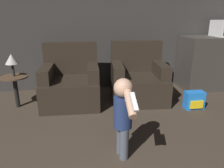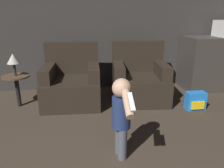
# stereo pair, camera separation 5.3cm
# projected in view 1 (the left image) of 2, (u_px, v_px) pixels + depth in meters

# --- Properties ---
(wall_back) EXTENTS (8.40, 0.05, 2.60)m
(wall_back) POSITION_uv_depth(u_px,v_px,m) (75.00, 15.00, 3.69)
(wall_back) COLOR #33302D
(wall_back) RESTS_ON ground_plane
(armchair_left) EXTENTS (0.87, 0.85, 0.90)m
(armchair_left) POSITION_uv_depth(u_px,v_px,m) (71.00, 83.00, 3.34)
(armchair_left) COLOR black
(armchair_left) RESTS_ON ground_plane
(armchair_right) EXTENTS (0.91, 0.89, 0.90)m
(armchair_right) POSITION_uv_depth(u_px,v_px,m) (138.00, 80.00, 3.49)
(armchair_right) COLOR black
(armchair_right) RESTS_ON ground_plane
(person_toddler) EXTENTS (0.17, 0.55, 0.79)m
(person_toddler) POSITION_uv_depth(u_px,v_px,m) (123.00, 113.00, 2.00)
(person_toddler) COLOR #474C56
(person_toddler) RESTS_ON ground_plane
(toy_backpack) EXTENTS (0.27, 0.17, 0.26)m
(toy_backpack) POSITION_uv_depth(u_px,v_px,m) (194.00, 100.00, 3.17)
(toy_backpack) COLOR blue
(toy_backpack) RESTS_ON ground_plane
(kitchen_counter) EXTENTS (1.23, 0.59, 0.94)m
(kitchen_counter) POSITION_uv_depth(u_px,v_px,m) (215.00, 62.00, 3.98)
(kitchen_counter) COLOR #38332D
(kitchen_counter) RESTS_ON ground_plane
(side_table) EXTENTS (0.39, 0.39, 0.47)m
(side_table) POSITION_uv_depth(u_px,v_px,m) (15.00, 82.00, 3.14)
(side_table) COLOR black
(side_table) RESTS_ON ground_plane
(lamp) EXTENTS (0.18, 0.18, 0.32)m
(lamp) POSITION_uv_depth(u_px,v_px,m) (12.00, 60.00, 3.03)
(lamp) COLOR #262626
(lamp) RESTS_ON side_table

